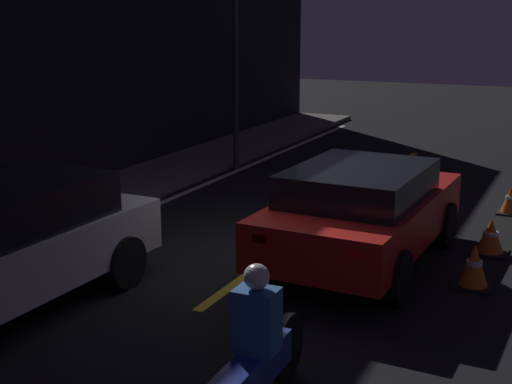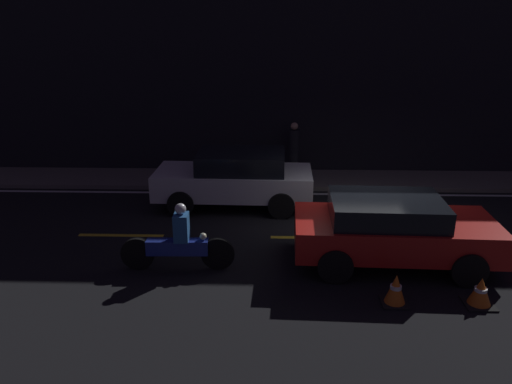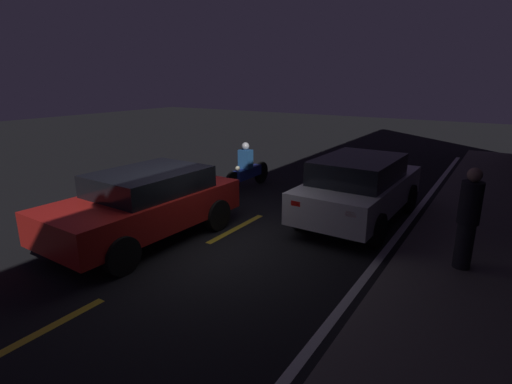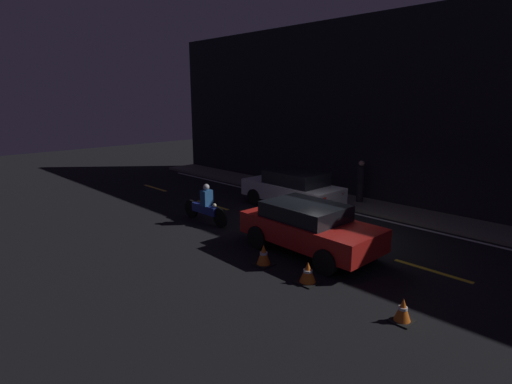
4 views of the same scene
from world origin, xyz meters
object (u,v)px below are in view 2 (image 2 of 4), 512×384
motorcycle (177,243)px  traffic_cone_mid (480,292)px  traffic_cone_near (396,290)px  pedestrian (294,149)px  sedan_white (236,177)px  taxi_red (392,229)px

motorcycle → traffic_cone_mid: 5.67m
traffic_cone_near → pedestrian: pedestrian is taller
sedan_white → pedestrian: size_ratio=2.44×
motorcycle → traffic_cone_near: motorcycle is taller
motorcycle → pedestrian: 6.57m
motorcycle → traffic_cone_near: bearing=-17.7°
pedestrian → traffic_cone_mid: bearing=-67.6°
sedan_white → traffic_cone_near: size_ratio=7.39×
pedestrian → taxi_red: bearing=-72.7°
taxi_red → pedestrian: 5.91m
sedan_white → traffic_cone_mid: (4.62, -4.87, -0.55)m
taxi_red → traffic_cone_near: 1.67m
sedan_white → pedestrian: 2.87m
sedan_white → taxi_red: 4.73m
traffic_cone_near → pedestrian: (-1.50, 7.22, 0.73)m
sedan_white → motorcycle: size_ratio=1.83×
motorcycle → traffic_cone_near: 4.24m
taxi_red → traffic_cone_mid: 2.06m
motorcycle → taxi_red: bearing=3.8°
taxi_red → pedestrian: bearing=109.2°
sedan_white → traffic_cone_near: bearing=124.1°
motorcycle → traffic_cone_mid: bearing=-13.5°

